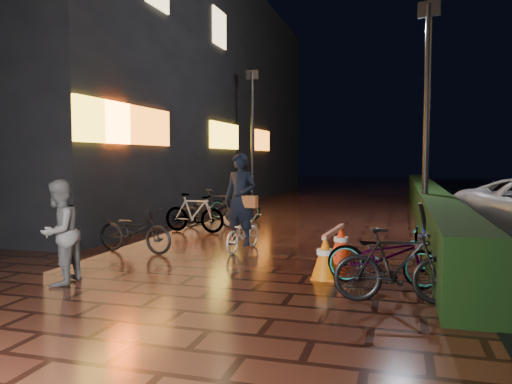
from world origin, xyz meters
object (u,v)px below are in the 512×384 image
(traffic_barrier, at_px, (334,250))
(cart_assembly, at_px, (434,230))
(cyclist, at_px, (242,215))
(bystander_person, at_px, (59,232))

(traffic_barrier, height_order, cart_assembly, cart_assembly)
(traffic_barrier, distance_m, cart_assembly, 2.10)
(cyclist, xyz_separation_m, cart_assembly, (3.59, 0.15, -0.17))
(bystander_person, distance_m, cart_assembly, 6.31)
(cyclist, bearing_deg, cart_assembly, 2.39)
(bystander_person, xyz_separation_m, cyclist, (1.76, 3.19, -0.05))
(traffic_barrier, relative_size, cart_assembly, 1.58)
(bystander_person, xyz_separation_m, traffic_barrier, (3.72, 2.03, -0.43))
(bystander_person, distance_m, cyclist, 3.65)
(cyclist, bearing_deg, traffic_barrier, -30.65)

